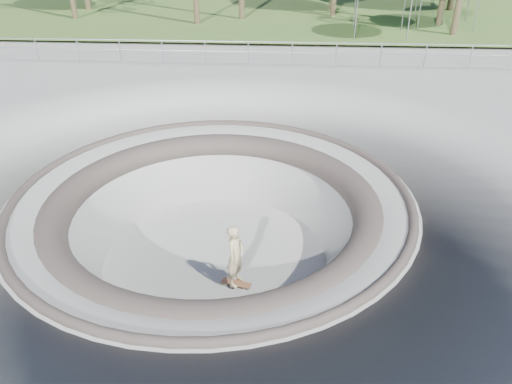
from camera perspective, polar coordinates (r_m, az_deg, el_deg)
ground at (r=12.83m, az=-5.02°, el=-0.42°), size 180.00×180.00×0.00m
skate_bowl at (r=13.84m, az=-4.69°, el=-7.00°), size 14.00×14.00×4.10m
distant_hills at (r=69.48m, az=5.52°, el=18.32°), size 103.20×45.00×28.60m
safety_railing at (r=23.74m, az=-0.87°, el=15.68°), size 25.00×0.06×1.03m
skateboard at (r=12.82m, az=-2.27°, el=-10.38°), size 0.79×0.41×0.08m
skater at (r=12.30m, az=-2.35°, el=-7.34°), size 0.57×0.70×1.67m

